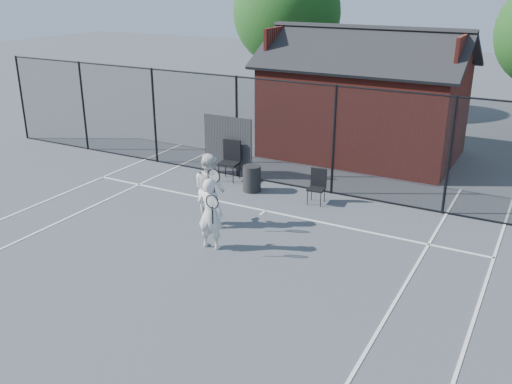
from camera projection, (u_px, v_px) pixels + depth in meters
The scene contains 10 objects.
ground at pixel (200, 259), 12.09m from camera, with size 80.00×80.00×0.00m, color #4A5054.
court_lines at pixel (162, 286), 11.00m from camera, with size 11.02×18.00×0.01m.
fence at pixel (289, 137), 15.82m from camera, with size 22.04×3.00×3.00m.
clubhouse at pixel (364, 107), 18.70m from camera, with size 6.50×4.36×4.19m.
tree_left at pixel (287, 13), 23.71m from camera, with size 4.48×4.48×6.44m.
player_front at pixel (210, 214), 12.32m from camera, with size 0.74×0.56×1.62m.
player_back at pixel (210, 189), 13.55m from camera, with size 1.04×0.94×1.75m.
chair_left at pixel (229, 162), 16.58m from camera, with size 0.54×0.57×1.14m, color black.
chair_right at pixel (316, 187), 14.90m from camera, with size 0.43×0.45×0.89m, color black.
waste_bin at pixel (252, 179), 15.80m from camera, with size 0.50×0.50×0.73m, color #242424.
Camera 1 is at (6.18, -8.94, 5.61)m, focal length 40.00 mm.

